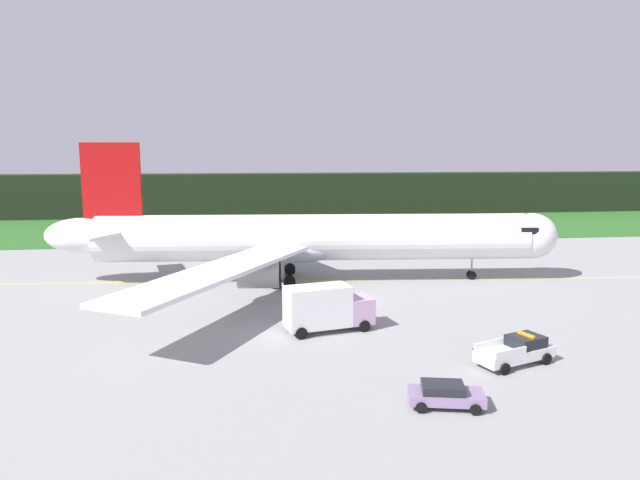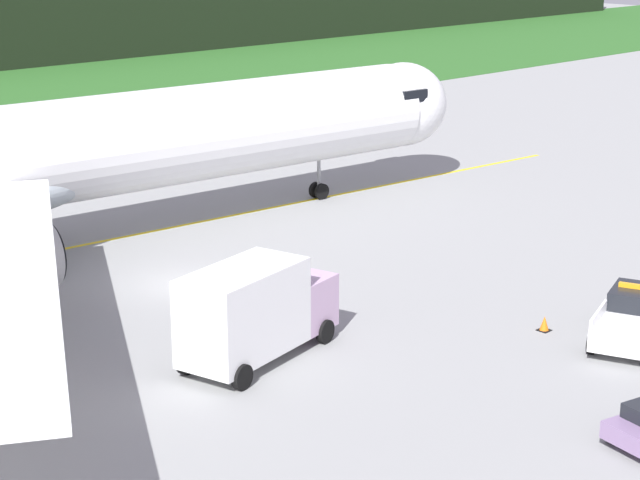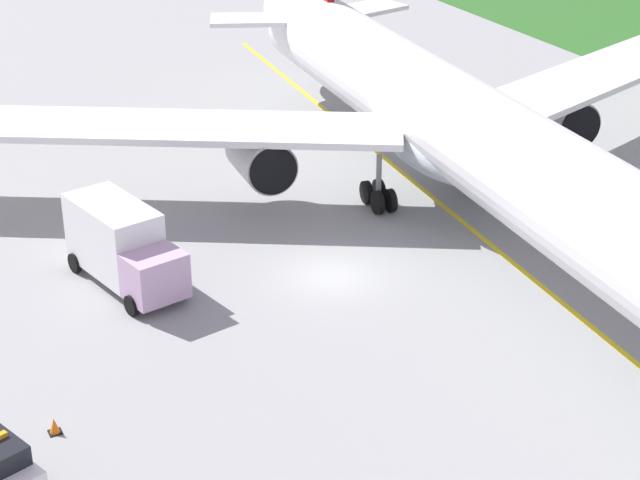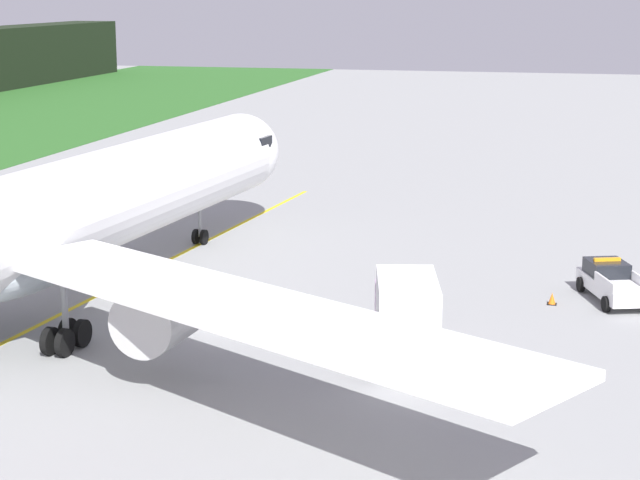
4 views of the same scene
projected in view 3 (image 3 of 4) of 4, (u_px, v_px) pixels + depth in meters
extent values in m
plane|color=gray|center=(331.00, 276.00, 48.67)|extent=(320.00, 320.00, 0.00)
cube|color=yellow|center=(463.00, 222.00, 53.91)|extent=(71.88, 6.47, 0.01)
cylinder|color=white|center=(469.00, 133.00, 51.89)|extent=(45.33, 8.72, 4.88)
ellipsoid|color=white|center=(296.00, 13.00, 71.95)|extent=(8.09, 4.31, 3.66)
ellipsoid|color=#A7B3BA|center=(446.00, 144.00, 54.37)|extent=(10.81, 6.00, 2.68)
cube|color=white|center=(607.00, 71.00, 63.34)|extent=(12.96, 25.15, 0.35)
cylinder|color=#AEAEAE|center=(561.00, 117.00, 60.05)|extent=(3.95, 2.95, 2.64)
cylinder|color=black|center=(581.00, 128.00, 58.44)|extent=(0.33, 2.43, 2.43)
cube|color=white|center=(153.00, 127.00, 54.50)|extent=(16.51, 24.09, 0.35)
cylinder|color=#AEAEAE|center=(261.00, 158.00, 54.33)|extent=(3.95, 2.95, 2.64)
cylinder|color=black|center=(273.00, 171.00, 52.71)|extent=(0.33, 2.43, 2.43)
cube|color=white|center=(359.00, 10.00, 70.52)|extent=(4.17, 6.78, 0.28)
cube|color=white|center=(261.00, 20.00, 68.32)|extent=(5.05, 6.90, 0.28)
cylinder|color=gray|center=(489.00, 159.00, 56.95)|extent=(0.28, 0.28, 2.26)
cylinder|color=black|center=(489.00, 185.00, 56.73)|extent=(1.22, 0.40, 1.20)
cylinder|color=black|center=(500.00, 183.00, 56.96)|extent=(1.22, 0.40, 1.20)
cylinder|color=black|center=(476.00, 176.00, 57.91)|extent=(1.22, 0.40, 1.20)
cylinder|color=black|center=(487.00, 174.00, 58.14)|extent=(1.22, 0.40, 1.20)
cylinder|color=gray|center=(379.00, 176.00, 54.87)|extent=(0.28, 0.28, 2.26)
cylinder|color=black|center=(390.00, 200.00, 54.88)|extent=(1.22, 0.40, 1.20)
cylinder|color=black|center=(378.00, 202.00, 54.65)|extent=(1.22, 0.40, 1.20)
cylinder|color=black|center=(379.00, 190.00, 56.06)|extent=(1.22, 0.40, 1.20)
cylinder|color=black|center=(366.00, 192.00, 55.83)|extent=(1.22, 0.40, 1.20)
cylinder|color=black|center=(35.00, 478.00, 35.01)|extent=(0.80, 0.48, 0.76)
cube|color=#BD9BBE|center=(155.00, 276.00, 45.51)|extent=(2.37, 2.75, 2.00)
cube|color=white|center=(114.00, 237.00, 47.66)|extent=(5.27, 3.39, 3.13)
cylinder|color=#99999E|center=(128.00, 278.00, 47.68)|extent=(0.77, 0.26, 1.04)
cylinder|color=#99999E|center=(107.00, 263.00, 49.05)|extent=(0.77, 0.26, 1.04)
cylinder|color=black|center=(181.00, 289.00, 46.62)|extent=(0.93, 0.45, 0.90)
cylinder|color=black|center=(132.00, 305.00, 45.27)|extent=(0.93, 0.45, 0.90)
cylinder|color=black|center=(122.00, 248.00, 50.21)|extent=(0.93, 0.45, 0.90)
cylinder|color=black|center=(75.00, 263.00, 48.85)|extent=(0.93, 0.45, 0.90)
cube|color=black|center=(55.00, 432.00, 37.89)|extent=(0.46, 0.46, 0.03)
cone|color=orange|center=(54.00, 425.00, 37.76)|extent=(0.35, 0.35, 0.55)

